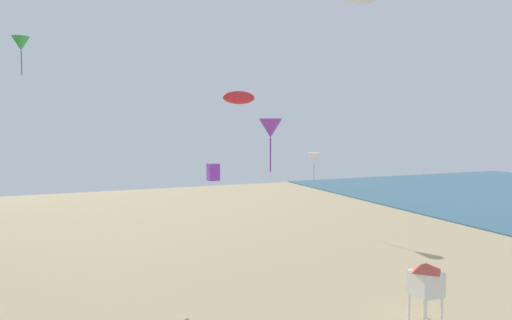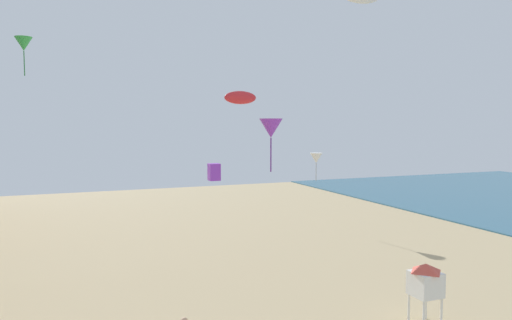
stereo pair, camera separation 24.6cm
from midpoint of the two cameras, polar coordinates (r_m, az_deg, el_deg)
name	(u,v)px [view 2 (the right image)]	position (r m, az deg, el deg)	size (l,w,h in m)	color
lifeguard_stand	(426,281)	(21.89, 19.43, -13.09)	(1.10, 1.10, 2.55)	white
kite_red_parafoil	(240,98)	(32.76, -1.62, 7.26)	(2.23, 0.62, 0.87)	red
kite_green_delta	(24,44)	(37.98, -25.24, 12.11)	(1.16, 1.16, 2.64)	green
kite_white_delta	(316,158)	(40.65, 7.19, 0.23)	(1.03, 1.03, 2.35)	white
kite_purple_box	(214,172)	(28.50, -4.65, -1.40)	(0.63, 0.63, 0.98)	purple
kite_purple_delta	(271,128)	(25.92, 2.02, 3.70)	(1.24, 1.24, 2.82)	purple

